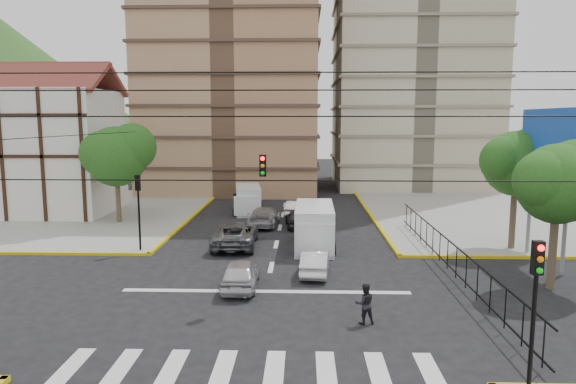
{
  "coord_description": "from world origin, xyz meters",
  "views": [
    {
      "loc": [
        1.67,
        -21.0,
        7.68
      ],
      "look_at": [
        0.89,
        4.98,
        4.0
      ],
      "focal_mm": 32.0,
      "sensor_mm": 36.0,
      "label": 1
    }
  ],
  "objects_px": {
    "car_silver_front_left": "(241,273)",
    "pedestrian_crosswalk": "(365,304)",
    "van_right_lane": "(314,228)",
    "traffic_light_nw": "(138,200)",
    "car_white_front_right": "(315,262)",
    "traffic_light_se": "(535,294)",
    "van_left_lane": "(248,200)"
  },
  "relations": [
    {
      "from": "traffic_light_nw",
      "to": "car_silver_front_left",
      "type": "relative_size",
      "value": 1.11
    },
    {
      "from": "traffic_light_nw",
      "to": "car_white_front_right",
      "type": "height_order",
      "value": "traffic_light_nw"
    },
    {
      "from": "traffic_light_nw",
      "to": "van_left_lane",
      "type": "bearing_deg",
      "value": 69.22
    },
    {
      "from": "traffic_light_nw",
      "to": "van_right_lane",
      "type": "height_order",
      "value": "traffic_light_nw"
    },
    {
      "from": "van_right_lane",
      "to": "traffic_light_nw",
      "type": "bearing_deg",
      "value": -172.13
    },
    {
      "from": "car_silver_front_left",
      "to": "traffic_light_nw",
      "type": "bearing_deg",
      "value": -43.48
    },
    {
      "from": "van_right_lane",
      "to": "pedestrian_crosswalk",
      "type": "bearing_deg",
      "value": -80.79
    },
    {
      "from": "traffic_light_nw",
      "to": "car_silver_front_left",
      "type": "height_order",
      "value": "traffic_light_nw"
    },
    {
      "from": "car_white_front_right",
      "to": "pedestrian_crosswalk",
      "type": "xyz_separation_m",
      "value": [
        1.73,
        -6.29,
        0.17
      ]
    },
    {
      "from": "van_right_lane",
      "to": "van_left_lane",
      "type": "height_order",
      "value": "van_right_lane"
    },
    {
      "from": "van_right_lane",
      "to": "car_silver_front_left",
      "type": "distance_m",
      "value": 8.17
    },
    {
      "from": "car_silver_front_left",
      "to": "pedestrian_crosswalk",
      "type": "xyz_separation_m",
      "value": [
        5.21,
        -4.04,
        0.11
      ]
    },
    {
      "from": "traffic_light_se",
      "to": "car_silver_front_left",
      "type": "distance_m",
      "value": 13.31
    },
    {
      "from": "van_left_lane",
      "to": "pedestrian_crosswalk",
      "type": "relative_size",
      "value": 3.29
    },
    {
      "from": "traffic_light_nw",
      "to": "pedestrian_crosswalk",
      "type": "relative_size",
      "value": 2.8
    },
    {
      "from": "car_white_front_right",
      "to": "van_left_lane",
      "type": "bearing_deg",
      "value": -67.78
    },
    {
      "from": "van_right_lane",
      "to": "car_white_front_right",
      "type": "distance_m",
      "value": 5.13
    },
    {
      "from": "traffic_light_nw",
      "to": "pedestrian_crosswalk",
      "type": "distance_m",
      "value": 15.74
    },
    {
      "from": "van_left_lane",
      "to": "car_white_front_right",
      "type": "distance_m",
      "value": 17.51
    },
    {
      "from": "van_left_lane",
      "to": "car_white_front_right",
      "type": "xyz_separation_m",
      "value": [
        5.2,
        -16.72,
        -0.47
      ]
    },
    {
      "from": "traffic_light_se",
      "to": "van_right_lane",
      "type": "xyz_separation_m",
      "value": [
        -5.45,
        16.84,
        -1.86
      ]
    },
    {
      "from": "traffic_light_se",
      "to": "traffic_light_nw",
      "type": "xyz_separation_m",
      "value": [
        -15.6,
        15.6,
        0.0
      ]
    },
    {
      "from": "traffic_light_nw",
      "to": "traffic_light_se",
      "type": "bearing_deg",
      "value": -45.0
    },
    {
      "from": "van_right_lane",
      "to": "pedestrian_crosswalk",
      "type": "distance_m",
      "value": 11.51
    },
    {
      "from": "van_left_lane",
      "to": "car_white_front_right",
      "type": "height_order",
      "value": "van_left_lane"
    },
    {
      "from": "van_left_lane",
      "to": "traffic_light_se",
      "type": "bearing_deg",
      "value": -77.18
    },
    {
      "from": "traffic_light_se",
      "to": "car_silver_front_left",
      "type": "height_order",
      "value": "traffic_light_se"
    },
    {
      "from": "traffic_light_se",
      "to": "van_left_lane",
      "type": "height_order",
      "value": "traffic_light_se"
    },
    {
      "from": "car_silver_front_left",
      "to": "car_white_front_right",
      "type": "xyz_separation_m",
      "value": [
        3.48,
        2.25,
        -0.06
      ]
    },
    {
      "from": "traffic_light_se",
      "to": "pedestrian_crosswalk",
      "type": "height_order",
      "value": "traffic_light_se"
    },
    {
      "from": "traffic_light_se",
      "to": "car_white_front_right",
      "type": "relative_size",
      "value": 1.18
    },
    {
      "from": "van_left_lane",
      "to": "car_silver_front_left",
      "type": "bearing_deg",
      "value": -92.63
    }
  ]
}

